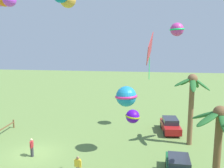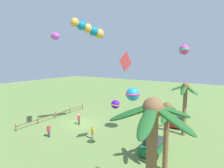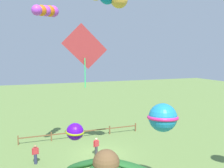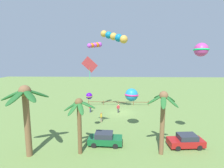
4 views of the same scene
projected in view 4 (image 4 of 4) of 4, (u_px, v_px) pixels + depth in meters
The scene contains 16 objects.
ground_plane at pixel (120, 113), 31.93m from camera, with size 120.00×120.00×0.00m, color olive.
palm_tree_0 at pixel (79, 113), 17.69m from camera, with size 3.41×3.21×6.00m.
palm_tree_1 at pixel (26, 105), 17.08m from camera, with size 4.46×4.73×7.41m.
palm_tree_2 at pixel (163, 110), 17.53m from camera, with size 3.25×3.40×6.75m.
rail_fence at pixel (118, 102), 36.98m from camera, with size 13.03×0.12×0.95m.
parked_car_0 at pixel (105, 139), 20.02m from camera, with size 3.96×1.86×1.51m.
parked_car_1 at pixel (186, 141), 19.51m from camera, with size 4.03×2.04×1.51m.
spectator_0 at pixel (101, 117), 27.12m from camera, with size 0.26×0.55×1.59m.
spectator_1 at pixel (90, 108), 32.01m from camera, with size 0.55×0.26×1.59m.
spectator_2 at pixel (118, 108), 31.74m from camera, with size 0.54×0.30×1.59m.
kite_diamond_0 at pixel (90, 65), 21.07m from camera, with size 2.06×0.38×2.86m.
kite_ball_1 at pixel (201, 50), 17.61m from camera, with size 1.82×1.82×1.39m.
kite_tube_2 at pixel (115, 37), 27.17m from camera, with size 4.34×2.41×2.18m.
kite_ball_3 at pixel (89, 96), 22.63m from camera, with size 1.10×1.11×0.86m.
kite_tube_4 at pixel (95, 45), 29.75m from camera, with size 2.29×2.92×1.17m.
kite_ball_5 at pixel (132, 95), 23.31m from camera, with size 2.61×2.62×1.73m.
Camera 4 is at (0.47, 30.81, 10.05)m, focal length 27.69 mm.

